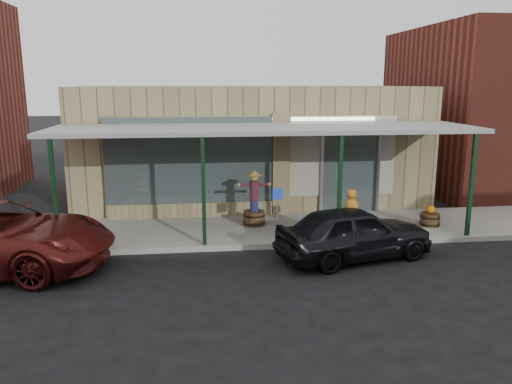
{
  "coord_description": "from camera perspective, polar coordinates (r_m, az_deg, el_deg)",
  "views": [
    {
      "loc": [
        -1.89,
        -10.46,
        4.31
      ],
      "look_at": [
        -0.39,
        2.6,
        1.44
      ],
      "focal_mm": 35.0,
      "sensor_mm": 36.0,
      "label": 1
    }
  ],
  "objects": [
    {
      "name": "storefront",
      "position": [
        18.85,
        -0.77,
        5.57
      ],
      "size": [
        12.0,
        6.25,
        4.2
      ],
      "color": "#94815B",
      "rests_on": "ground"
    },
    {
      "name": "barrel_pumpkin",
      "position": [
        15.73,
        19.26,
        -2.82
      ],
      "size": [
        0.6,
        0.6,
        0.67
      ],
      "rotation": [
        0.0,
        0.0,
        0.06
      ],
      "color": "#46341C",
      "rests_on": "sidewalk"
    },
    {
      "name": "block_buildings_near",
      "position": [
        20.05,
        4.72,
        10.74
      ],
      "size": [
        61.0,
        8.0,
        8.0
      ],
      "color": "maroon",
      "rests_on": "ground"
    },
    {
      "name": "handicap_sign",
      "position": [
        13.42,
        2.44,
        -1.7
      ],
      "size": [
        0.29,
        0.1,
        1.41
      ],
      "rotation": [
        0.0,
        0.0,
        0.29
      ],
      "color": "gray",
      "rests_on": "sidewalk"
    },
    {
      "name": "ground",
      "position": [
        11.47,
        3.45,
        -9.78
      ],
      "size": [
        120.0,
        120.0,
        0.0
      ],
      "primitive_type": "plane",
      "color": "black",
      "rests_on": "ground"
    },
    {
      "name": "barrel_scarecrow",
      "position": [
        14.83,
        -0.22,
        -1.7
      ],
      "size": [
        1.01,
        0.77,
        1.67
      ],
      "rotation": [
        0.0,
        0.0,
        -0.22
      ],
      "color": "#46341C",
      "rests_on": "sidewalk"
    },
    {
      "name": "awning",
      "position": [
        14.2,
        1.11,
        7.08
      ],
      "size": [
        12.0,
        3.0,
        3.04
      ],
      "color": "gray",
      "rests_on": "ground"
    },
    {
      "name": "sidewalk",
      "position": [
        14.8,
        1.05,
        -4.3
      ],
      "size": [
        40.0,
        3.2,
        0.15
      ],
      "primitive_type": "cube",
      "color": "gray",
      "rests_on": "ground"
    },
    {
      "name": "parked_sedan",
      "position": [
        12.69,
        11.17,
        -4.55
      ],
      "size": [
        4.24,
        2.56,
        1.59
      ],
      "rotation": [
        0.0,
        0.0,
        1.83
      ],
      "color": "black",
      "rests_on": "ground"
    }
  ]
}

